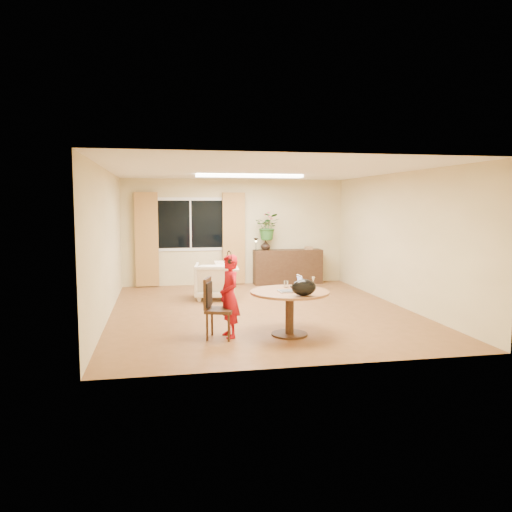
% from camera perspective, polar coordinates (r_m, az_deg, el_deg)
% --- Properties ---
extents(floor, '(6.50, 6.50, 0.00)m').
position_cam_1_polar(floor, '(9.39, 0.60, -6.29)').
color(floor, brown).
rests_on(floor, ground).
extents(ceiling, '(6.50, 6.50, 0.00)m').
position_cam_1_polar(ceiling, '(9.20, 0.62, 9.75)').
color(ceiling, white).
rests_on(ceiling, wall_back).
extents(wall_back, '(5.50, 0.00, 5.50)m').
position_cam_1_polar(wall_back, '(12.40, -2.39, 2.76)').
color(wall_back, tan).
rests_on(wall_back, floor).
extents(wall_left, '(0.00, 6.50, 6.50)m').
position_cam_1_polar(wall_left, '(9.07, -16.69, 1.33)').
color(wall_left, tan).
rests_on(wall_left, floor).
extents(wall_right, '(0.00, 6.50, 6.50)m').
position_cam_1_polar(wall_right, '(10.12, 16.06, 1.81)').
color(wall_right, tan).
rests_on(wall_right, floor).
extents(window, '(1.70, 0.03, 1.30)m').
position_cam_1_polar(window, '(12.26, -7.49, 3.62)').
color(window, white).
rests_on(window, wall_back).
extents(curtain_left, '(0.55, 0.08, 2.25)m').
position_cam_1_polar(curtain_left, '(12.18, -12.38, 1.84)').
color(curtain_left, '#996732').
rests_on(curtain_left, wall_back).
extents(curtain_right, '(0.55, 0.08, 2.25)m').
position_cam_1_polar(curtain_right, '(12.31, -2.56, 2.02)').
color(curtain_right, '#996732').
rests_on(curtain_right, wall_back).
extents(ceiling_panel, '(2.20, 0.35, 0.05)m').
position_cam_1_polar(ceiling_panel, '(10.37, -0.73, 9.13)').
color(ceiling_panel, white).
rests_on(ceiling_panel, ceiling).
extents(dining_table, '(1.20, 1.20, 0.68)m').
position_cam_1_polar(dining_table, '(7.61, 3.87, -5.09)').
color(dining_table, brown).
rests_on(dining_table, floor).
extents(dining_chair, '(0.54, 0.52, 0.91)m').
position_cam_1_polar(dining_chair, '(7.44, -4.13, -6.00)').
color(dining_chair, '#311B10').
rests_on(dining_chair, floor).
extents(child, '(0.51, 0.39, 1.24)m').
position_cam_1_polar(child, '(7.49, -3.06, -4.60)').
color(child, red).
rests_on(child, floor).
extents(laptop, '(0.39, 0.27, 0.25)m').
position_cam_1_polar(laptop, '(7.51, 3.95, -3.12)').
color(laptop, '#B7B7BC').
rests_on(laptop, dining_table).
extents(tumbler, '(0.09, 0.09, 0.11)m').
position_cam_1_polar(tumbler, '(7.90, 3.46, -3.21)').
color(tumbler, white).
rests_on(tumbler, dining_table).
extents(wine_glass, '(0.07, 0.07, 0.19)m').
position_cam_1_polar(wine_glass, '(7.83, 6.56, -3.02)').
color(wine_glass, white).
rests_on(wine_glass, dining_table).
extents(pot_lid, '(0.27, 0.27, 0.04)m').
position_cam_1_polar(pot_lid, '(7.94, 4.77, -3.42)').
color(pot_lid, white).
rests_on(pot_lid, dining_table).
extents(handbag, '(0.41, 0.32, 0.24)m').
position_cam_1_polar(handbag, '(7.18, 5.49, -3.60)').
color(handbag, black).
rests_on(handbag, dining_table).
extents(armchair, '(0.91, 0.93, 0.76)m').
position_cam_1_polar(armchair, '(10.55, -4.74, -2.85)').
color(armchair, beige).
rests_on(armchair, floor).
extents(throw, '(0.46, 0.56, 0.03)m').
position_cam_1_polar(throw, '(10.49, -3.40, -0.71)').
color(throw, beige).
rests_on(throw, armchair).
extents(sideboard, '(1.71, 0.42, 0.85)m').
position_cam_1_polar(sideboard, '(12.50, 3.65, -1.23)').
color(sideboard, '#311B10').
rests_on(sideboard, floor).
extents(vase, '(0.26, 0.26, 0.25)m').
position_cam_1_polar(vase, '(12.31, 1.09, 1.25)').
color(vase, black).
rests_on(vase, sideboard).
extents(bouquet, '(0.72, 0.67, 0.66)m').
position_cam_1_polar(bouquet, '(12.30, 1.37, 3.36)').
color(bouquet, '#296827').
rests_on(bouquet, vase).
extents(book_stack, '(0.22, 0.18, 0.08)m').
position_cam_1_polar(book_stack, '(12.60, 6.04, 0.94)').
color(book_stack, '#946E4B').
rests_on(book_stack, sideboard).
extents(desk_lamp, '(0.15, 0.15, 0.33)m').
position_cam_1_polar(desk_lamp, '(12.21, -0.01, 1.39)').
color(desk_lamp, black).
rests_on(desk_lamp, sideboard).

